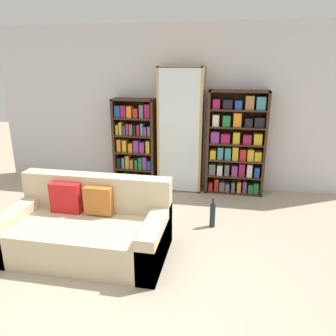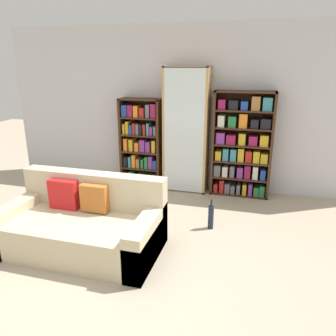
# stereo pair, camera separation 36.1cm
# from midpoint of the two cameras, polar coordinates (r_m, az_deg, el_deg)

# --- Properties ---
(ground_plane) EXTENTS (16.00, 16.00, 0.00)m
(ground_plane) POSITION_cam_midpoint_polar(r_m,az_deg,el_deg) (3.59, -10.47, -18.01)
(ground_plane) COLOR tan
(wall_back) EXTENTS (6.30, 0.06, 2.70)m
(wall_back) POSITION_cam_midpoint_polar(r_m,az_deg,el_deg) (5.63, -1.04, 10.32)
(wall_back) COLOR silver
(wall_back) RESTS_ON ground
(couch) EXTENTS (1.82, 0.95, 0.83)m
(couch) POSITION_cam_midpoint_polar(r_m,az_deg,el_deg) (3.95, -16.50, -10.20)
(couch) COLOR beige
(couch) RESTS_ON ground
(bookshelf_left) EXTENTS (0.72, 0.32, 1.52)m
(bookshelf_left) POSITION_cam_midpoint_polar(r_m,az_deg,el_deg) (5.71, -7.58, 4.05)
(bookshelf_left) COLOR #3D2314
(bookshelf_left) RESTS_ON ground
(display_cabinet) EXTENTS (0.73, 0.36, 2.04)m
(display_cabinet) POSITION_cam_midpoint_polar(r_m,az_deg,el_deg) (5.44, 0.32, 6.45)
(display_cabinet) COLOR tan
(display_cabinet) RESTS_ON ground
(bookshelf_right) EXTENTS (0.94, 0.32, 1.68)m
(bookshelf_right) POSITION_cam_midpoint_polar(r_m,az_deg,el_deg) (5.41, 9.92, 3.96)
(bookshelf_right) COLOR #3D2314
(bookshelf_right) RESTS_ON ground
(wine_bottle) EXTENTS (0.07, 0.07, 0.41)m
(wine_bottle) POSITION_cam_midpoint_polar(r_m,az_deg,el_deg) (4.38, 5.41, -8.21)
(wine_bottle) COLOR #192333
(wine_bottle) RESTS_ON ground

